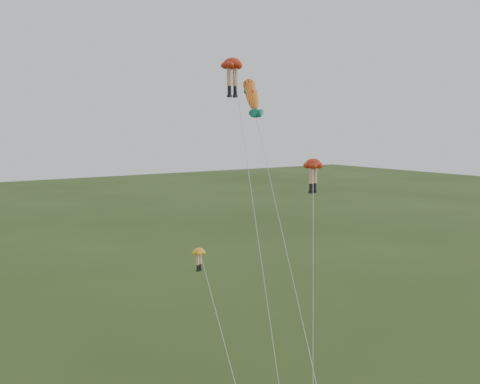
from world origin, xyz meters
TOP-DOWN VIEW (x-y plane):
  - legs_kite_red_high at (3.02, 10.35)m, footprint 5.47×12.78m
  - legs_kite_red_mid at (4.10, 3.00)m, footprint 4.55×5.27m
  - legs_kite_yellow at (-3.42, 3.85)m, footprint 1.32×7.13m
  - fish_kite at (3.20, 8.27)m, footprint 3.13×11.49m

SIDE VIEW (x-z plane):
  - legs_kite_yellow at x=-3.42m, z-range 3.70..13.10m
  - legs_kite_red_mid at x=4.10m, z-range 6.38..20.70m
  - fish_kite at x=3.20m, z-range 8.39..28.32m
  - legs_kite_red_high at x=3.02m, z-range 9.72..30.88m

